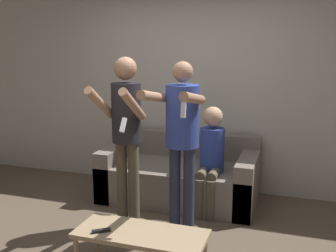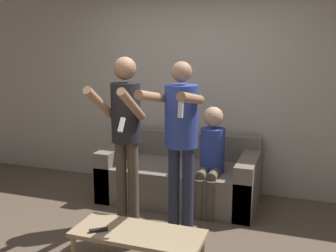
{
  "view_description": "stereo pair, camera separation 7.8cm",
  "coord_description": "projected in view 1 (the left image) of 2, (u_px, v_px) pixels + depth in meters",
  "views": [
    {
      "loc": [
        1.29,
        -3.02,
        1.84
      ],
      "look_at": [
        0.0,
        0.88,
        1.0
      ],
      "focal_mm": 42.0,
      "sensor_mm": 36.0,
      "label": 1
    },
    {
      "loc": [
        1.36,
        -3.0,
        1.84
      ],
      "look_at": [
        0.0,
        0.88,
        1.0
      ],
      "focal_mm": 42.0,
      "sensor_mm": 36.0,
      "label": 2
    }
  ],
  "objects": [
    {
      "name": "ground_plane",
      "position": [
        137.0,
        252.0,
        3.58
      ],
      "size": [
        14.0,
        14.0,
        0.0
      ],
      "primitive_type": "plane",
      "color": "brown"
    },
    {
      "name": "person_standing_right",
      "position": [
        182.0,
        130.0,
        3.66
      ],
      "size": [
        0.43,
        0.77,
        1.71
      ],
      "color": "#282D47",
      "rests_on": "ground_plane"
    },
    {
      "name": "couch",
      "position": [
        180.0,
        177.0,
        4.78
      ],
      "size": [
        1.84,
        0.93,
        0.76
      ],
      "color": "slate",
      "rests_on": "ground_plane"
    },
    {
      "name": "coffee_table",
      "position": [
        141.0,
        236.0,
        3.16
      ],
      "size": [
        1.06,
        0.44,
        0.38
      ],
      "color": "tan",
      "rests_on": "ground_plane"
    },
    {
      "name": "person_standing_left",
      "position": [
        126.0,
        125.0,
        3.85
      ],
      "size": [
        0.41,
        0.63,
        1.74
      ],
      "color": "brown",
      "rests_on": "ground_plane"
    },
    {
      "name": "person_seated",
      "position": [
        211.0,
        155.0,
        4.36
      ],
      "size": [
        0.28,
        0.51,
        1.19
      ],
      "color": "brown",
      "rests_on": "ground_plane"
    },
    {
      "name": "remote_on_table",
      "position": [
        101.0,
        231.0,
        3.14
      ],
      "size": [
        0.14,
        0.12,
        0.02
      ],
      "color": "black",
      "rests_on": "coffee_table"
    },
    {
      "name": "wall_back",
      "position": [
        191.0,
        85.0,
        5.03
      ],
      "size": [
        6.4,
        0.06,
        2.7
      ],
      "color": "#B7B2A8",
      "rests_on": "ground_plane"
    }
  ]
}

